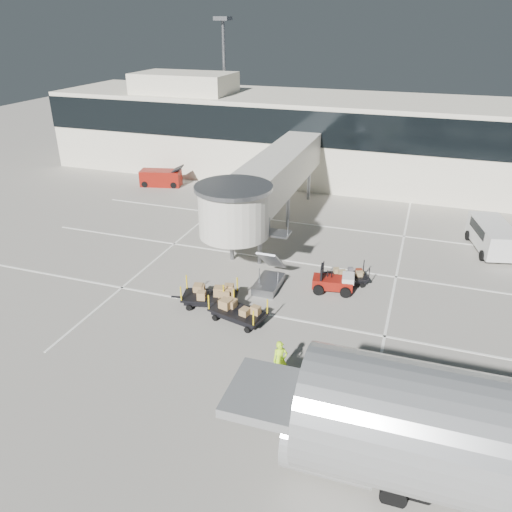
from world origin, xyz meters
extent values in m
plane|color=#A29D91|center=(0.00, 0.00, 0.00)|extent=(140.00, 140.00, 0.00)
cube|color=white|center=(0.00, 2.00, 0.01)|extent=(40.00, 0.15, 0.02)
cube|color=white|center=(0.00, 9.00, 0.01)|extent=(40.00, 0.15, 0.02)
cube|color=white|center=(0.00, 16.00, 0.01)|extent=(40.00, 0.15, 0.02)
cube|color=white|center=(6.00, 10.00, 0.01)|extent=(0.15, 30.00, 0.02)
cube|color=white|center=(-10.00, 10.00, 0.01)|extent=(0.15, 30.00, 0.02)
cube|color=beige|center=(0.00, 30.00, 4.00)|extent=(64.00, 12.00, 8.00)
cube|color=black|center=(0.00, 23.95, 6.00)|extent=(64.00, 0.12, 3.20)
cube|color=beige|center=(-18.00, 28.00, 9.00)|extent=(10.00, 6.00, 2.00)
cylinder|color=slate|center=(-16.00, 34.00, 7.50)|extent=(0.36, 0.36, 15.00)
cube|color=slate|center=(-16.00, 34.00, 15.00)|extent=(1.60, 1.60, 0.40)
cube|color=beige|center=(-4.00, 15.00, 4.30)|extent=(3.00, 18.00, 2.80)
cylinder|color=beige|center=(-4.00, 6.00, 4.30)|extent=(4.40, 4.40, 3.00)
cylinder|color=slate|center=(-4.00, 6.00, 5.90)|extent=(4.80, 4.80, 0.25)
cylinder|color=slate|center=(-5.00, 8.00, 1.45)|extent=(0.28, 0.28, 2.90)
cylinder|color=slate|center=(-3.00, 8.00, 1.45)|extent=(0.28, 0.28, 2.90)
cylinder|color=slate|center=(-5.00, 15.00, 1.45)|extent=(0.28, 0.28, 2.90)
cylinder|color=slate|center=(-3.00, 15.00, 1.45)|extent=(0.28, 0.28, 2.90)
cylinder|color=slate|center=(-5.00, 22.00, 1.45)|extent=(0.28, 0.28, 2.90)
cylinder|color=slate|center=(-3.00, 22.00, 1.45)|extent=(0.28, 0.28, 2.90)
cube|color=slate|center=(-1.40, 5.00, 0.25)|extent=(1.40, 2.60, 0.50)
cube|color=slate|center=(-1.40, 5.60, 1.60)|extent=(1.20, 2.60, 2.06)
cube|color=slate|center=(-1.40, 7.00, 2.85)|extent=(1.40, 1.20, 0.12)
cube|color=maroon|center=(2.42, 5.92, 0.55)|extent=(2.56, 1.49, 0.61)
cube|color=silver|center=(3.32, 6.05, 0.96)|extent=(0.86, 1.20, 0.35)
cube|color=black|center=(1.72, 5.82, 1.16)|extent=(0.26, 1.02, 0.91)
cylinder|color=black|center=(1.71, 5.15, 0.32)|extent=(0.67, 0.34, 0.65)
cylinder|color=black|center=(1.53, 6.45, 0.32)|extent=(0.67, 0.34, 0.65)
cylinder|color=black|center=(3.31, 5.38, 0.32)|extent=(0.67, 0.34, 0.65)
cylinder|color=black|center=(3.13, 6.68, 0.32)|extent=(0.67, 0.34, 0.65)
cube|color=black|center=(3.01, 7.09, 0.49)|extent=(3.01, 2.30, 0.11)
cube|color=black|center=(3.01, 7.09, 0.33)|extent=(2.68, 2.01, 0.22)
cube|color=black|center=(1.48, 6.43, 0.36)|extent=(0.61, 0.31, 0.07)
cylinder|color=black|center=(2.38, 6.16, 0.15)|extent=(0.33, 0.24, 0.31)
cylinder|color=black|center=(1.90, 7.27, 0.15)|extent=(0.33, 0.24, 0.31)
cylinder|color=black|center=(4.11, 6.90, 0.15)|extent=(0.33, 0.24, 0.31)
cylinder|color=black|center=(3.63, 8.02, 0.15)|extent=(0.33, 0.24, 0.31)
cylinder|color=black|center=(2.06, 6.02, 0.90)|extent=(0.06, 0.06, 0.81)
cylinder|color=black|center=(1.58, 7.13, 0.90)|extent=(0.06, 0.06, 0.81)
cylinder|color=black|center=(4.44, 7.04, 0.90)|extent=(0.06, 0.06, 0.81)
cylinder|color=black|center=(3.96, 8.16, 0.90)|extent=(0.06, 0.06, 0.81)
cube|color=#9D8455|center=(3.63, 7.26, 0.68)|extent=(0.45, 0.46, 0.26)
cube|color=#13173E|center=(3.26, 7.06, 0.75)|extent=(0.44, 0.45, 0.39)
cube|color=#555359|center=(2.19, 6.72, 0.70)|extent=(0.41, 0.35, 0.31)
cube|color=maroon|center=(2.54, 7.31, 0.69)|extent=(0.55, 0.46, 0.28)
cube|color=#9D8455|center=(3.12, 6.65, 0.73)|extent=(0.53, 0.49, 0.36)
cube|color=#9D8455|center=(3.76, 7.63, 0.70)|extent=(0.43, 0.37, 0.30)
cube|color=#9D8455|center=(3.58, 7.19, 0.72)|extent=(0.42, 0.35, 0.34)
cube|color=black|center=(-1.86, 0.90, 0.56)|extent=(3.35, 2.23, 0.12)
cube|color=black|center=(-1.86, 0.90, 0.38)|extent=(3.00, 1.93, 0.26)
cube|color=black|center=(-3.69, 1.36, 0.41)|extent=(0.71, 0.25, 0.08)
cylinder|color=black|center=(-3.06, 0.49, 0.17)|extent=(0.37, 0.22, 0.35)
cylinder|color=black|center=(-2.73, 1.83, 0.17)|extent=(0.37, 0.22, 0.35)
cylinder|color=black|center=(-0.98, -0.03, 0.17)|extent=(0.37, 0.22, 0.35)
cylinder|color=black|center=(-0.65, 1.31, 0.17)|extent=(0.37, 0.22, 0.35)
cylinder|color=yellow|center=(-3.45, 0.59, 1.02)|extent=(0.07, 0.07, 0.92)
cylinder|color=yellow|center=(-3.12, 1.93, 1.02)|extent=(0.07, 0.07, 0.92)
cylinder|color=yellow|center=(-0.59, -0.12, 1.02)|extent=(0.07, 0.07, 0.92)
cylinder|color=yellow|center=(-0.26, 1.22, 1.02)|extent=(0.07, 0.07, 0.92)
cube|color=#9A794A|center=(-2.36, 0.66, 0.85)|extent=(0.76, 0.68, 0.45)
cube|color=#9A794A|center=(-2.95, 1.10, 0.82)|extent=(0.72, 0.58, 0.40)
cube|color=#9A794A|center=(-2.40, 1.03, 0.88)|extent=(0.76, 0.63, 0.51)
cube|color=#9A794A|center=(-0.87, 0.64, 0.81)|extent=(0.62, 0.52, 0.38)
cube|color=#9A794A|center=(-1.27, 0.32, 0.87)|extent=(0.61, 0.59, 0.49)
cube|color=black|center=(-3.98, 1.92, 0.58)|extent=(3.41, 2.24, 0.13)
cube|color=black|center=(-3.98, 1.92, 0.39)|extent=(3.06, 1.94, 0.26)
cube|color=black|center=(-5.87, 1.48, 0.42)|extent=(0.73, 0.25, 0.08)
cylinder|color=black|center=(-4.89, 0.98, 0.18)|extent=(0.38, 0.22, 0.36)
cylinder|color=black|center=(-5.21, 2.36, 0.18)|extent=(0.38, 0.22, 0.36)
cylinder|color=black|center=(-2.75, 1.48, 0.18)|extent=(0.38, 0.22, 0.36)
cylinder|color=black|center=(-3.07, 2.86, 0.18)|extent=(0.38, 0.22, 0.36)
cylinder|color=yellow|center=(-5.29, 0.89, 1.05)|extent=(0.07, 0.07, 0.94)
cylinder|color=yellow|center=(-5.61, 2.27, 1.05)|extent=(0.07, 0.07, 0.94)
cylinder|color=yellow|center=(-2.35, 1.57, 1.05)|extent=(0.07, 0.07, 0.94)
cylinder|color=yellow|center=(-2.67, 2.95, 1.05)|extent=(0.07, 0.07, 0.94)
cube|color=#9A794A|center=(-4.75, 2.25, 0.86)|extent=(0.74, 0.53, 0.45)
cube|color=#9A794A|center=(-3.32, 2.24, 0.88)|extent=(0.52, 0.54, 0.48)
cube|color=#9A794A|center=(-5.16, 2.06, 0.88)|extent=(0.64, 0.67, 0.47)
cube|color=#9A794A|center=(-4.10, 2.00, 0.90)|extent=(0.77, 0.70, 0.51)
cube|color=#9A794A|center=(-4.10, 2.39, 0.92)|extent=(0.75, 0.62, 0.57)
cube|color=#9A794A|center=(-5.03, 1.69, 0.90)|extent=(0.53, 0.52, 0.53)
cube|color=#9A794A|center=(-4.24, 2.29, 0.89)|extent=(0.60, 0.53, 0.50)
cube|color=#9A794A|center=(-4.27, 1.76, 0.90)|extent=(0.59, 0.49, 0.53)
imported|color=#B6F91A|center=(1.69, -2.91, 0.96)|extent=(0.84, 0.77, 1.93)
cube|color=silver|center=(11.98, 15.38, 1.15)|extent=(3.30, 5.62, 1.70)
cube|color=silver|center=(11.44, 17.68, 0.82)|extent=(2.12, 1.06, 0.99)
cube|color=black|center=(11.93, 15.59, 1.59)|extent=(2.86, 3.70, 0.68)
cylinder|color=black|center=(11.37, 13.43, 0.37)|extent=(0.43, 0.79, 0.75)
cylinder|color=black|center=(10.57, 16.85, 0.37)|extent=(0.43, 0.79, 0.75)
cylinder|color=black|center=(12.60, 17.33, 0.37)|extent=(0.43, 0.79, 0.75)
cube|color=maroon|center=(-17.81, 21.27, 0.77)|extent=(4.20, 2.51, 1.55)
cube|color=black|center=(-16.10, 21.68, 1.76)|extent=(1.29, 1.63, 0.55)
cylinder|color=black|center=(-19.05, 20.24, 0.31)|extent=(0.66, 0.39, 0.62)
cylinder|color=black|center=(-19.38, 21.65, 0.31)|extent=(0.66, 0.39, 0.62)
cylinder|color=black|center=(-16.24, 20.90, 0.31)|extent=(0.66, 0.39, 0.62)
cylinder|color=black|center=(-16.57, 22.31, 0.31)|extent=(0.66, 0.39, 0.62)
cube|color=silver|center=(6.56, -7.65, 3.20)|extent=(10.69, 3.13, 0.37)
cylinder|color=silver|center=(4.96, -7.67, 1.65)|extent=(3.23, 2.49, 2.45)
cube|color=silver|center=(4.96, -7.67, 2.61)|extent=(0.86, 0.28, 1.17)
cylinder|color=slate|center=(8.15, -7.63, 0.59)|extent=(0.32, 0.32, 1.17)
cylinder|color=black|center=(8.15, -7.63, 0.32)|extent=(0.96, 0.35, 0.96)
cylinder|color=slate|center=(7.31, -8.06, 0.85)|extent=(0.30, 0.30, 1.70)
cylinder|color=black|center=(7.31, -8.06, 0.32)|extent=(0.96, 0.35, 0.96)
camera|label=1|loc=(6.70, -20.84, 15.23)|focal=35.00mm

